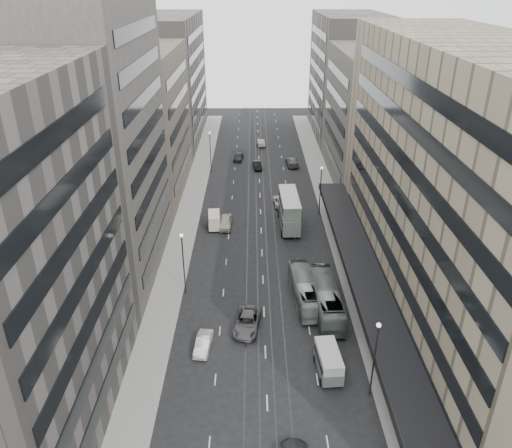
{
  "coord_description": "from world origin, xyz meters",
  "views": [
    {
      "loc": [
        -1.24,
        -39.95,
        35.33
      ],
      "look_at": [
        -0.88,
        17.97,
        6.6
      ],
      "focal_mm": 35.0,
      "sensor_mm": 36.0,
      "label": 1
    }
  ],
  "objects_px": {
    "vw_microbus": "(328,361)",
    "bus_near": "(326,298)",
    "sedan_1": "(203,343)",
    "bus_far": "(305,290)",
    "panel_van": "(214,220)",
    "pedestrian": "(397,401)",
    "sedan_2": "(247,322)",
    "double_decker": "(289,210)"
  },
  "relations": [
    {
      "from": "vw_microbus",
      "to": "bus_near",
      "type": "bearing_deg",
      "value": 79.5
    },
    {
      "from": "sedan_1",
      "to": "bus_near",
      "type": "bearing_deg",
      "value": 31.84
    },
    {
      "from": "vw_microbus",
      "to": "sedan_1",
      "type": "distance_m",
      "value": 13.2
    },
    {
      "from": "bus_near",
      "to": "vw_microbus",
      "type": "bearing_deg",
      "value": 82.41
    },
    {
      "from": "bus_near",
      "to": "vw_microbus",
      "type": "xyz_separation_m",
      "value": [
        -1.11,
        -10.39,
        -0.18
      ]
    },
    {
      "from": "bus_far",
      "to": "panel_van",
      "type": "distance_m",
      "value": 23.21
    },
    {
      "from": "bus_far",
      "to": "bus_near",
      "type": "bearing_deg",
      "value": 134.26
    },
    {
      "from": "pedestrian",
      "to": "vw_microbus",
      "type": "bearing_deg",
      "value": -42.37
    },
    {
      "from": "bus_near",
      "to": "bus_far",
      "type": "height_order",
      "value": "bus_near"
    },
    {
      "from": "bus_near",
      "to": "sedan_2",
      "type": "xyz_separation_m",
      "value": [
        -9.21,
        -3.35,
        -0.84
      ]
    },
    {
      "from": "bus_near",
      "to": "pedestrian",
      "type": "height_order",
      "value": "bus_near"
    },
    {
      "from": "vw_microbus",
      "to": "sedan_1",
      "type": "relative_size",
      "value": 1.19
    },
    {
      "from": "bus_far",
      "to": "double_decker",
      "type": "relative_size",
      "value": 1.11
    },
    {
      "from": "panel_van",
      "to": "sedan_1",
      "type": "height_order",
      "value": "panel_van"
    },
    {
      "from": "double_decker",
      "to": "panel_van",
      "type": "distance_m",
      "value": 11.8
    },
    {
      "from": "sedan_1",
      "to": "pedestrian",
      "type": "relative_size",
      "value": 2.14
    },
    {
      "from": "bus_far",
      "to": "sedan_1",
      "type": "distance_m",
      "value": 14.49
    },
    {
      "from": "double_decker",
      "to": "sedan_2",
      "type": "bearing_deg",
      "value": -105.57
    },
    {
      "from": "panel_van",
      "to": "sedan_2",
      "type": "relative_size",
      "value": 0.7
    },
    {
      "from": "vw_microbus",
      "to": "panel_van",
      "type": "bearing_deg",
      "value": 108.4
    },
    {
      "from": "sedan_2",
      "to": "pedestrian",
      "type": "bearing_deg",
      "value": -33.27
    },
    {
      "from": "bus_near",
      "to": "pedestrian",
      "type": "distance_m",
      "value": 15.91
    },
    {
      "from": "bus_far",
      "to": "sedan_2",
      "type": "height_order",
      "value": "bus_far"
    },
    {
      "from": "sedan_1",
      "to": "pedestrian",
      "type": "bearing_deg",
      "value": -19.33
    },
    {
      "from": "vw_microbus",
      "to": "sedan_2",
      "type": "distance_m",
      "value": 10.75
    },
    {
      "from": "bus_far",
      "to": "pedestrian",
      "type": "distance_m",
      "value": 18.51
    },
    {
      "from": "double_decker",
      "to": "sedan_1",
      "type": "xyz_separation_m",
      "value": [
        -10.9,
        -28.89,
        -2.14
      ]
    },
    {
      "from": "sedan_2",
      "to": "pedestrian",
      "type": "relative_size",
      "value": 2.95
    },
    {
      "from": "double_decker",
      "to": "pedestrian",
      "type": "height_order",
      "value": "double_decker"
    },
    {
      "from": "sedan_2",
      "to": "pedestrian",
      "type": "xyz_separation_m",
      "value": [
        13.65,
        -11.91,
        0.33
      ]
    },
    {
      "from": "double_decker",
      "to": "bus_near",
      "type": "bearing_deg",
      "value": -84.19
    },
    {
      "from": "bus_far",
      "to": "vw_microbus",
      "type": "distance_m",
      "value": 12.42
    },
    {
      "from": "sedan_1",
      "to": "panel_van",
      "type": "bearing_deg",
      "value": 97.21
    },
    {
      "from": "vw_microbus",
      "to": "pedestrian",
      "type": "height_order",
      "value": "vw_microbus"
    },
    {
      "from": "bus_far",
      "to": "sedan_1",
      "type": "bearing_deg",
      "value": 32.46
    },
    {
      "from": "panel_van",
      "to": "pedestrian",
      "type": "relative_size",
      "value": 2.05
    },
    {
      "from": "panel_van",
      "to": "pedestrian",
      "type": "xyz_separation_m",
      "value": [
        19.02,
        -36.93,
        -0.22
      ]
    },
    {
      "from": "sedan_2",
      "to": "bus_far",
      "type": "bearing_deg",
      "value": 45.41
    },
    {
      "from": "bus_far",
      "to": "pedestrian",
      "type": "xyz_separation_m",
      "value": [
        6.72,
        -17.24,
        -0.36
      ]
    },
    {
      "from": "bus_near",
      "to": "sedan_1",
      "type": "distance_m",
      "value": 15.4
    },
    {
      "from": "bus_near",
      "to": "panel_van",
      "type": "relative_size",
      "value": 2.92
    },
    {
      "from": "panel_van",
      "to": "double_decker",
      "type": "bearing_deg",
      "value": -2.78
    }
  ]
}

